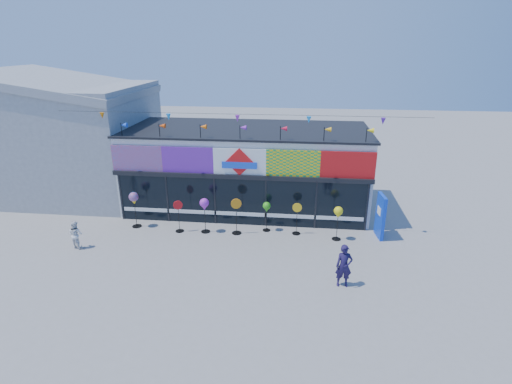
# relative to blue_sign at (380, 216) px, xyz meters

# --- Properties ---
(ground) EXTENTS (80.00, 80.00, 0.00)m
(ground) POSITION_rel_blue_sign_xyz_m (-6.31, -2.83, -0.99)
(ground) COLOR gray
(ground) RESTS_ON ground
(kite_shop) EXTENTS (16.00, 5.70, 5.31)m
(kite_shop) POSITION_rel_blue_sign_xyz_m (-6.31, 3.11, 1.06)
(kite_shop) COLOR white
(kite_shop) RESTS_ON ground
(neighbour_building) EXTENTS (8.18, 7.20, 6.87)m
(neighbour_building) POSITION_rel_blue_sign_xyz_m (-16.31, 4.17, 2.21)
(neighbour_building) COLOR #A0A2A5
(neighbour_building) RESTS_ON ground
(blue_sign) EXTENTS (0.25, 1.00, 1.97)m
(blue_sign) POSITION_rel_blue_sign_xyz_m (0.00, 0.00, 0.00)
(blue_sign) COLOR blue
(blue_sign) RESTS_ON ground
(spinner_0) EXTENTS (0.44, 0.44, 1.72)m
(spinner_0) POSITION_rel_blue_sign_xyz_m (-11.12, -0.21, 0.39)
(spinner_0) COLOR black
(spinner_0) RESTS_ON ground
(spinner_1) EXTENTS (0.40, 0.38, 1.51)m
(spinner_1) POSITION_rel_blue_sign_xyz_m (-8.97, -0.48, -0.19)
(spinner_1) COLOR black
(spinner_1) RESTS_ON ground
(spinner_2) EXTENTS (0.41, 0.41, 1.64)m
(spinner_2) POSITION_rel_blue_sign_xyz_m (-7.78, -0.40, 0.32)
(spinner_2) COLOR black
(spinner_2) RESTS_ON ground
(spinner_3) EXTENTS (0.47, 0.43, 1.69)m
(spinner_3) POSITION_rel_blue_sign_xyz_m (-6.34, -0.40, -0.10)
(spinner_3) COLOR black
(spinner_3) RESTS_ON ground
(spinner_4) EXTENTS (0.36, 0.36, 1.41)m
(spinner_4) POSITION_rel_blue_sign_xyz_m (-5.02, 0.05, 0.13)
(spinner_4) COLOR black
(spinner_4) RESTS_ON ground
(spinner_5) EXTENTS (0.42, 0.38, 1.49)m
(spinner_5) POSITION_rel_blue_sign_xyz_m (-3.65, -0.14, -0.20)
(spinner_5) COLOR black
(spinner_5) RESTS_ON ground
(spinner_6) EXTENTS (0.39, 0.39, 1.55)m
(spinner_6) POSITION_rel_blue_sign_xyz_m (-1.88, -0.49, 0.25)
(spinner_6) COLOR black
(spinner_6) RESTS_ON ground
(adult_man) EXTENTS (0.60, 0.41, 1.59)m
(adult_man) POSITION_rel_blue_sign_xyz_m (-1.94, -4.09, -0.20)
(adult_man) COLOR #1C133D
(adult_man) RESTS_ON ground
(child) EXTENTS (0.67, 0.51, 1.21)m
(child) POSITION_rel_blue_sign_xyz_m (-12.81, -2.46, -0.38)
(child) COLOR white
(child) RESTS_ON ground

